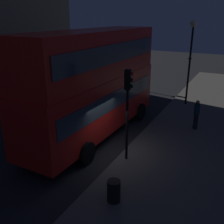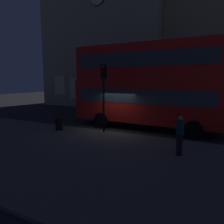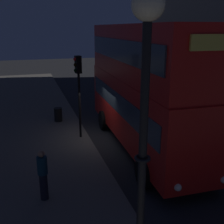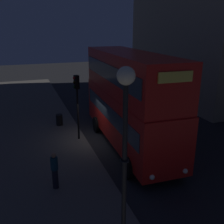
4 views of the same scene
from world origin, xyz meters
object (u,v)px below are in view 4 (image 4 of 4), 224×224
object	(u,v)px
street_lamp	(125,130)
litter_bin	(59,120)
double_decker_bus	(128,96)
pedestrian	(55,170)
traffic_light_near_kerb	(77,94)

from	to	relation	value
street_lamp	litter_bin	distance (m)	13.05
double_decker_bus	street_lamp	world-z (taller)	street_lamp
double_decker_bus	litter_bin	xyz separation A→B (m)	(-4.72, -3.54, -2.68)
pedestrian	litter_bin	size ratio (longest dim) A/B	2.12
street_lamp	traffic_light_near_kerb	bearing A→B (deg)	175.94
pedestrian	litter_bin	world-z (taller)	pedestrian
street_lamp	pedestrian	world-z (taller)	street_lamp
double_decker_bus	pedestrian	xyz separation A→B (m)	(3.26, -4.94, -2.18)
pedestrian	litter_bin	xyz separation A→B (m)	(-7.99, 1.40, -0.50)
traffic_light_near_kerb	pedestrian	size ratio (longest dim) A/B	2.40
street_lamp	litter_bin	size ratio (longest dim) A/B	7.33
pedestrian	double_decker_bus	bearing A→B (deg)	-172.40
street_lamp	pedestrian	xyz separation A→B (m)	(-4.46, -1.52, -3.44)
pedestrian	street_lamp	bearing A→B (deg)	82.94
traffic_light_near_kerb	street_lamp	world-z (taller)	street_lamp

